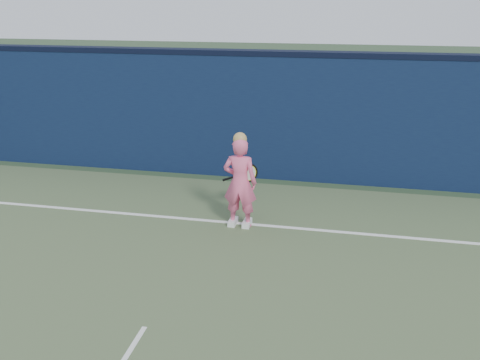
# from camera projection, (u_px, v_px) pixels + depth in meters

# --- Properties ---
(backstop_wall) EXTENTS (24.00, 0.40, 2.50)m
(backstop_wall) POSITION_uv_depth(u_px,v_px,m) (241.00, 117.00, 10.47)
(backstop_wall) COLOR #0C1838
(backstop_wall) RESTS_ON ground
(wall_cap) EXTENTS (24.00, 0.42, 0.10)m
(wall_cap) POSITION_uv_depth(u_px,v_px,m) (241.00, 52.00, 10.03)
(wall_cap) COLOR black
(wall_cap) RESTS_ON backstop_wall
(player) EXTENTS (0.56, 0.38, 1.59)m
(player) POSITION_uv_depth(u_px,v_px,m) (240.00, 182.00, 8.18)
(player) COLOR #FA618F
(player) RESTS_ON ground
(racket) EXTENTS (0.60, 0.25, 0.33)m
(racket) POSITION_uv_depth(u_px,v_px,m) (247.00, 173.00, 8.64)
(racket) COLOR black
(racket) RESTS_ON ground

